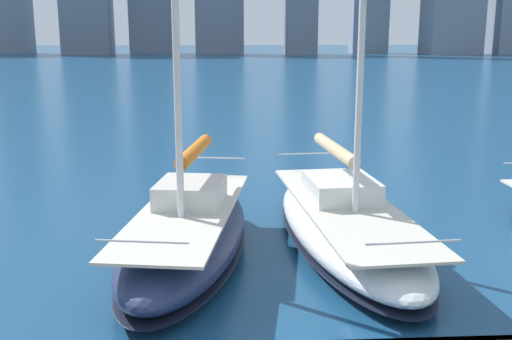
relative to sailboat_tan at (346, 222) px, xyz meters
name	(u,v)px	position (x,y,z in m)	size (l,w,h in m)	color
sailboat_tan	(346,222)	(0.00, 0.00, 0.00)	(3.47, 9.38, 11.32)	silver
sailboat_orange	(188,232)	(3.93, 0.84, 0.10)	(3.73, 8.21, 11.26)	navy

